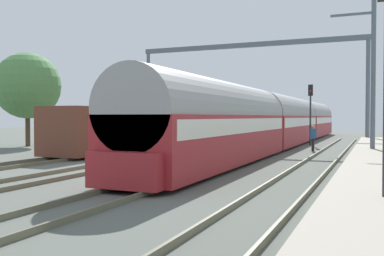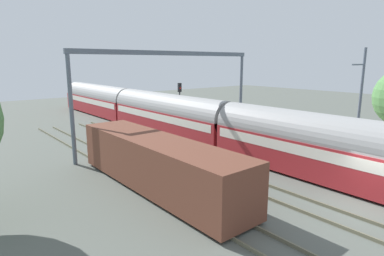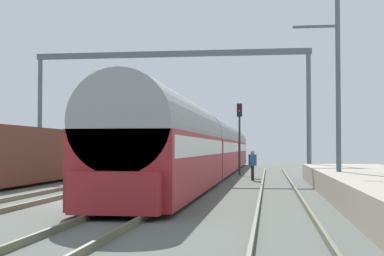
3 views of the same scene
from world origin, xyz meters
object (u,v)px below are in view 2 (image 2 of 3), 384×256
at_px(passenger_train, 169,114).
at_px(railway_signal_far, 180,100).
at_px(freight_car, 157,163).
at_px(catenary_gantry, 172,75).
at_px(person_crossing, 233,129).

bearing_deg(passenger_train, railway_signal_far, 19.99).
bearing_deg(freight_car, catenary_gantry, 48.62).
bearing_deg(passenger_train, catenary_gantry, -120.44).
xyz_separation_m(passenger_train, railway_signal_far, (1.92, 0.70, 1.17)).
relative_size(passenger_train, freight_car, 3.78).
height_order(passenger_train, freight_car, passenger_train).
xyz_separation_m(freight_car, person_crossing, (11.56, 5.09, -0.44)).
bearing_deg(catenary_gantry, freight_car, -131.38).
bearing_deg(passenger_train, freight_car, -128.07).
xyz_separation_m(freight_car, railway_signal_far, (10.50, 11.65, 1.67)).
relative_size(freight_car, person_crossing, 7.51).
relative_size(freight_car, railway_signal_far, 2.66).
xyz_separation_m(passenger_train, catenary_gantry, (-2.14, -3.65, 3.97)).
relative_size(railway_signal_far, catenary_gantry, 0.28).
distance_m(railway_signal_far, catenary_gantry, 6.58).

